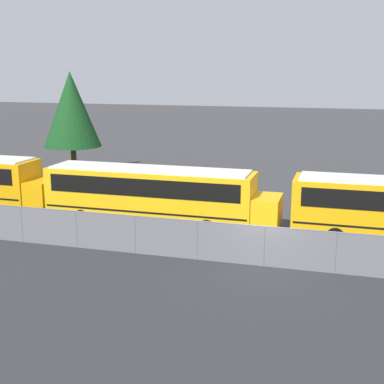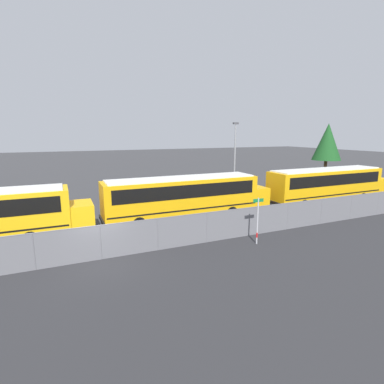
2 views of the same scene
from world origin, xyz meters
name	(u,v)px [view 1 (image 1 of 2)]	position (x,y,z in m)	size (l,w,h in m)	color
ground_plane	(263,266)	(0.00, 0.00, 0.00)	(200.00, 200.00, 0.00)	#38383A
road_strip	(236,328)	(0.00, -6.00, 0.00)	(100.74, 12.00, 0.01)	#2B2B2D
fence	(264,246)	(0.00, 0.00, 0.95)	(66.81, 0.07, 1.86)	#9EA0A5
school_bus_1	(154,192)	(-6.78, 4.64, 1.90)	(13.10, 2.52, 3.22)	yellow
tree_0	(71,109)	(-17.76, 15.83, 5.37)	(4.53, 4.53, 8.33)	#51381E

